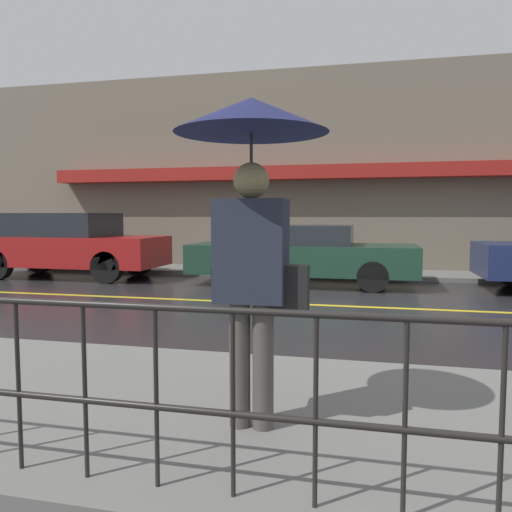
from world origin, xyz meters
The scene contains 9 objects.
ground_plane centered at (0.00, 0.00, 0.00)m, with size 80.00×80.00×0.00m, color #262628.
sidewalk_near centered at (0.00, -4.81, 0.05)m, with size 28.00×2.73×0.10m.
sidewalk_far centered at (0.00, 4.27, 0.05)m, with size 28.00×1.65×0.10m.
lane_marking centered at (0.00, 0.00, 0.00)m, with size 25.20×0.12×0.01m.
building_storefront centered at (0.00, 5.22, 2.67)m, with size 28.00×0.85×5.35m.
railing_foreground centered at (0.00, -5.93, 0.70)m, with size 12.00×0.04×0.94m.
pedestrian centered at (-0.30, -5.12, 1.72)m, with size 0.97×0.97×2.11m.
car_red centered at (-6.65, 2.38, 0.79)m, with size 4.51×1.73×1.54m.
car_dark_green centered at (-1.05, 2.38, 0.67)m, with size 4.76×1.70×1.28m.
Camera 1 is at (0.44, -8.19, 1.48)m, focal length 35.00 mm.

